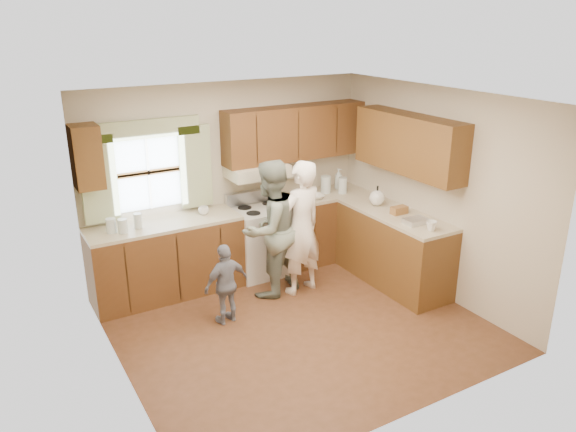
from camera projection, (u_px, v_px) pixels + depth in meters
room at (299, 220)px, 5.82m from camera, size 3.80×3.80×3.80m
kitchen_fixtures at (296, 217)px, 7.12m from camera, size 3.80×2.25×2.15m
stove at (262, 239)px, 7.39m from camera, size 0.76×0.67×1.07m
woman_left at (301, 228)px, 6.75m from camera, size 0.68×0.51×1.67m
woman_right at (270, 229)px, 6.70m from camera, size 0.97×0.86×1.68m
child at (226, 284)px, 6.17m from camera, size 0.58×0.31×0.93m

